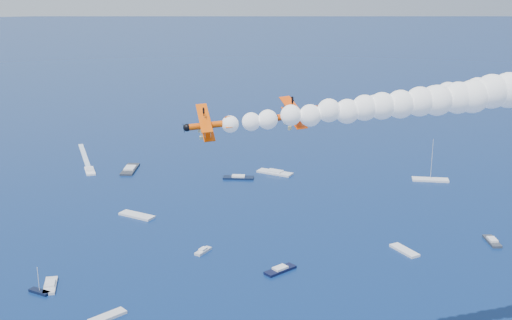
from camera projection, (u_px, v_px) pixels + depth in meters
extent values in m
cube|color=white|center=(90.00, 171.00, 259.19)|extent=(3.96, 10.76, 0.70)
cube|color=silver|center=(50.00, 286.00, 167.39)|extent=(3.67, 9.36, 0.70)
cube|color=black|center=(40.00, 292.00, 164.38)|extent=(5.40, 5.31, 0.70)
cube|color=silver|center=(107.00, 316.00, 152.86)|extent=(9.10, 6.54, 0.70)
cube|color=silver|center=(430.00, 180.00, 248.93)|extent=(13.80, 9.20, 0.70)
cube|color=white|center=(405.00, 250.00, 187.84)|extent=(5.10, 10.07, 0.70)
cube|color=#292E37|center=(130.00, 169.00, 261.33)|extent=(9.06, 15.59, 0.70)
cube|color=silver|center=(137.00, 215.00, 213.81)|extent=(11.18, 11.25, 0.70)
cube|color=black|center=(280.00, 270.00, 175.92)|extent=(9.53, 6.47, 0.70)
cube|color=black|center=(238.00, 178.00, 251.18)|extent=(11.99, 7.27, 0.70)
cube|color=silver|center=(275.00, 173.00, 257.17)|extent=(12.97, 12.74, 0.70)
cube|color=#303540|center=(492.00, 241.00, 193.97)|extent=(4.73, 9.05, 0.70)
cube|color=silver|center=(203.00, 251.00, 187.39)|extent=(5.59, 5.43, 0.70)
cube|color=white|center=(84.00, 155.00, 281.34)|extent=(4.05, 38.05, 0.04)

